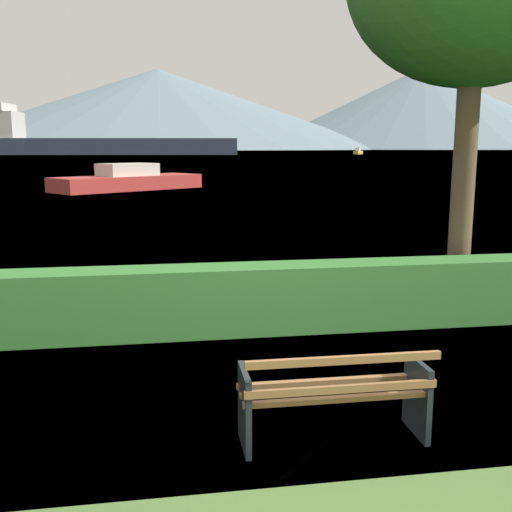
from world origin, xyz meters
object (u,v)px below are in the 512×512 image
Objects in this scene: cargo_ship_large at (66,141)px; fishing_boat_near at (128,180)px; park_bench at (334,395)px; sailboat_mid at (358,152)px.

cargo_ship_large reaches higher than fishing_boat_near.
cargo_ship_large reaches higher than park_bench.
cargo_ship_large is at bearing 99.40° from fishing_boat_near.
cargo_ship_large is 163.23m from fishing_boat_near.
sailboat_mid is (66.56, 154.31, 0.21)m from fishing_boat_near.
fishing_boat_near is at bearing -80.60° from cargo_ship_large.
fishing_boat_near is 168.05m from sailboat_mid.
park_bench is 31.70m from fishing_boat_near.
cargo_ship_large is (-29.90, 192.53, 3.94)m from park_bench.
fishing_boat_near is at bearing -113.33° from sailboat_mid.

